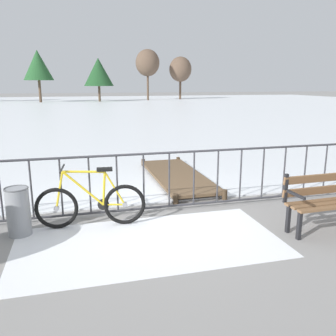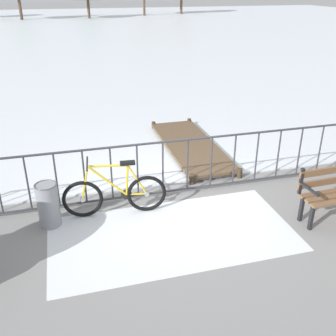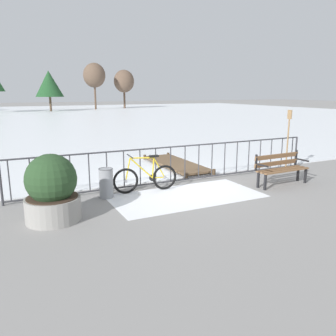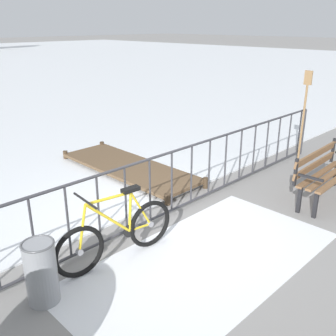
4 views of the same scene
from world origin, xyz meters
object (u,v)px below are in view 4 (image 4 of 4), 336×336
oar_upright (304,113)px  trash_bin (41,272)px  bicycle_near_railing (117,234)px  park_bench (323,171)px

oar_upright → trash_bin: bearing=-178.8°
oar_upright → bicycle_near_railing: bearing=-179.1°
trash_bin → oar_upright: oar_upright is taller
bicycle_near_railing → park_bench: 3.76m
bicycle_near_railing → trash_bin: 1.06m
park_bench → bicycle_near_railing: bearing=164.4°
trash_bin → oar_upright: size_ratio=0.37×
oar_upright → park_bench: bearing=-140.3°
park_bench → oar_upright: oar_upright is taller
bicycle_near_railing → trash_bin: size_ratio=2.33×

